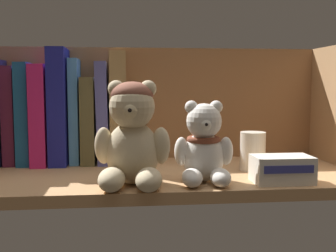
{
  "coord_description": "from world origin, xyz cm",
  "views": [
    {
      "loc": [
        -6.88,
        -77.46,
        18.47
      ],
      "look_at": [
        1.48,
        0.0,
        10.71
      ],
      "focal_mm": 44.95,
      "sensor_mm": 36.0,
      "label": 1
    }
  ],
  "objects": [
    {
      "name": "shelf_board",
      "position": [
        0.0,
        0.0,
        1.0
      ],
      "size": [
        72.37,
        30.25,
        2.0
      ],
      "primitive_type": "cube",
      "color": "tan",
      "rests_on": "ground"
    },
    {
      "name": "shelf_back_panel",
      "position": [
        0.0,
        15.73,
        13.19
      ],
      "size": [
        74.77,
        1.2,
        26.39
      ],
      "primitive_type": "cube",
      "color": "#90623D",
      "rests_on": "ground"
    },
    {
      "name": "book_1",
      "position": [
        -29.59,
        12.79,
        12.04
      ],
      "size": [
        2.39,
        10.53,
        20.07
      ],
      "primitive_type": "cube",
      "color": "#652041",
      "rests_on": "shelf_board"
    },
    {
      "name": "book_2",
      "position": [
        -26.73,
        12.79,
        12.39
      ],
      "size": [
        2.56,
        12.22,
        20.79
      ],
      "primitive_type": "cube",
      "color": "#1C5E9B",
      "rests_on": "shelf_board"
    },
    {
      "name": "book_3",
      "position": [
        -23.54,
        12.79,
        12.19
      ],
      "size": [
        3.08,
        14.8,
        20.37
      ],
      "primitive_type": "cube",
      "color": "#CD2174",
      "rests_on": "shelf_board"
    },
    {
      "name": "book_4",
      "position": [
        -19.86,
        12.79,
        13.86
      ],
      "size": [
        3.52,
        14.29,
        23.72
      ],
      "primitive_type": "cube",
      "color": "navy",
      "rests_on": "shelf_board"
    },
    {
      "name": "book_5",
      "position": [
        -16.77,
        12.79,
        12.82
      ],
      "size": [
        1.91,
        10.78,
        21.64
      ],
      "primitive_type": "cube",
      "color": "#4E90CE",
      "rests_on": "shelf_board"
    },
    {
      "name": "book_6",
      "position": [
        -14.02,
        12.79,
        10.93
      ],
      "size": [
        2.83,
        12.46,
        17.85
      ],
      "primitive_type": "cube",
      "color": "brown",
      "rests_on": "shelf_board"
    },
    {
      "name": "book_7",
      "position": [
        -11.06,
        12.79,
        12.5
      ],
      "size": [
        2.77,
        13.1,
        21.04
      ],
      "primitive_type": "cube",
      "rotation": [
        0.0,
        -0.02,
        0.0
      ],
      "color": "#5154A2",
      "rests_on": "shelf_board"
    },
    {
      "name": "book_8",
      "position": [
        -7.86,
        12.79,
        13.55
      ],
      "size": [
        3.31,
        12.73,
        23.09
      ],
      "primitive_type": "cube",
      "color": "#997A4C",
      "rests_on": "shelf_board"
    },
    {
      "name": "teddy_bear_larger",
      "position": [
        -5.42,
        -9.61,
        10.12
      ],
      "size": [
        12.61,
        12.95,
        17.11
      ],
      "color": "beige",
      "rests_on": "shelf_board"
    },
    {
      "name": "teddy_bear_smaller",
      "position": [
        6.59,
        -8.84,
        7.87
      ],
      "size": [
        10.07,
        10.25,
        13.76
      ],
      "color": "white",
      "rests_on": "shelf_board"
    },
    {
      "name": "pillar_candle",
      "position": [
        17.83,
        0.05,
        5.68
      ],
      "size": [
        4.85,
        4.85,
        7.37
      ],
      "primitive_type": "cylinder",
      "color": "silver",
      "rests_on": "shelf_board"
    },
    {
      "name": "small_product_box",
      "position": [
        19.58,
        -10.54,
        4.27
      ],
      "size": [
        9.75,
        6.14,
        4.53
      ],
      "color": "silver",
      "rests_on": "shelf_board"
    }
  ]
}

